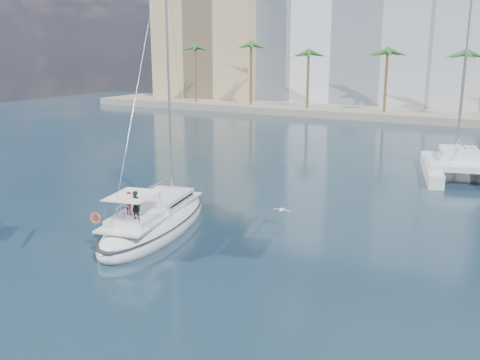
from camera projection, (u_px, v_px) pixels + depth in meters
The scene contains 9 objects.
ground at pixel (226, 232), 32.46m from camera, with size 160.00×160.00×0.00m, color black.
quay at pixel (419, 115), 84.34m from camera, with size 120.00×14.00×1.20m, color gray.
building_modern at pixel (369, 30), 96.91m from camera, with size 42.00×16.00×28.00m, color silver.
building_tan_left at pixel (216, 47), 108.12m from camera, with size 22.00×14.00×22.00m, color tan.
palm_left at pixel (220, 51), 94.35m from camera, with size 3.60×3.60×12.30m.
palm_centre at pixel (419, 52), 78.60m from camera, with size 3.60×3.60×12.30m.
main_sloop at pixel (156, 222), 32.76m from camera, with size 6.21×12.75×18.14m.
catamaran at pixel (458, 164), 46.36m from camera, with size 7.97×12.04×16.23m.
seagull at pixel (282, 210), 33.20m from camera, with size 1.16×0.50×0.21m.
Camera 1 is at (15.44, -26.59, 10.91)m, focal length 40.00 mm.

